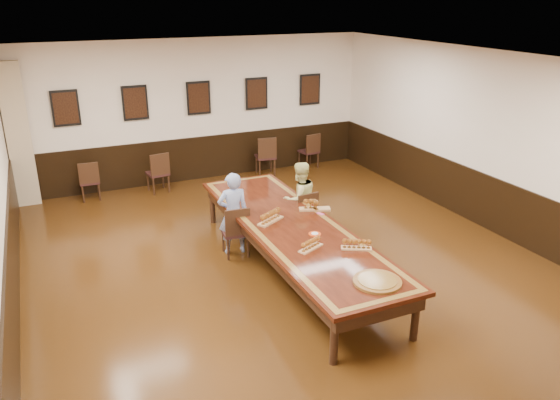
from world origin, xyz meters
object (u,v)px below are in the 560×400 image
chair_man (235,230)px  spare_chair_b (158,172)px  spare_chair_a (89,180)px  person_man (233,213)px  conference_table (293,234)px  carved_platter (377,282)px  chair_woman (302,214)px  spare_chair_d (309,150)px  spare_chair_c (265,155)px  person_woman (300,199)px

chair_man → spare_chair_b: bearing=-76.9°
spare_chair_a → spare_chair_b: spare_chair_b is taller
chair_man → person_man: bearing=-90.0°
spare_chair_a → conference_table: bearing=121.7°
spare_chair_b → carved_platter: bearing=93.1°
chair_woman → spare_chair_d: size_ratio=1.00×
spare_chair_a → spare_chair_c: (4.02, 0.04, 0.05)m
spare_chair_a → spare_chair_d: (5.23, 0.12, 0.01)m
spare_chair_a → spare_chair_c: bearing=-176.8°
conference_table → carved_platter: 2.04m
chair_woman → spare_chair_a: bearing=-54.8°
spare_chair_d → person_man: (-3.32, -3.75, 0.26)m
carved_platter → conference_table: bearing=95.1°
chair_man → spare_chair_b: spare_chair_b is taller
chair_woman → person_woman: bearing=-90.0°
conference_table → chair_woman: bearing=57.1°
chair_man → spare_chair_a: size_ratio=1.04×
spare_chair_c → spare_chair_d: size_ratio=1.08×
chair_man → spare_chair_c: bearing=-114.1°
conference_table → carved_platter: (0.18, -2.02, 0.16)m
person_woman → conference_table: size_ratio=0.27×
spare_chair_a → conference_table: (2.55, -4.59, 0.19)m
spare_chair_a → spare_chair_b: (1.41, -0.12, 0.03)m
spare_chair_a → chair_man: bearing=119.7°
spare_chair_b → person_man: bearing=89.7°
chair_man → conference_table: chair_man is taller
person_woman → carved_platter: 3.21m
chair_man → carved_platter: bearing=111.3°
spare_chair_b → carved_platter: spare_chair_b is taller
chair_woman → spare_chair_b: (-1.82, 3.42, 0.01)m
chair_woman → spare_chair_d: bearing=-125.8°
spare_chair_b → spare_chair_c: size_ratio=0.95×
spare_chair_a → carved_platter: size_ratio=1.24×
carved_platter → spare_chair_d: bearing=69.6°
chair_woman → person_man: size_ratio=0.62×
spare_chair_c → conference_table: 4.86m
spare_chair_d → conference_table: bearing=52.1°
spare_chair_c → spare_chair_d: spare_chair_c is taller
conference_table → person_man: bearing=123.7°
spare_chair_b → person_woman: size_ratio=0.66×
chair_woman → spare_chair_d: spare_chair_d is taller
chair_woman → carved_platter: (-0.50, -3.08, 0.34)m
chair_man → person_woman: 1.37m
spare_chair_a → spare_chair_c: spare_chair_c is taller
spare_chair_c → person_woman: 3.58m
spare_chair_c → person_man: bearing=69.6°
chair_man → spare_chair_d: size_ratio=1.00×
spare_chair_c → spare_chair_d: (1.21, 0.09, -0.03)m
spare_chair_a → conference_table: spare_chair_a is taller
chair_man → carved_platter: 3.03m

